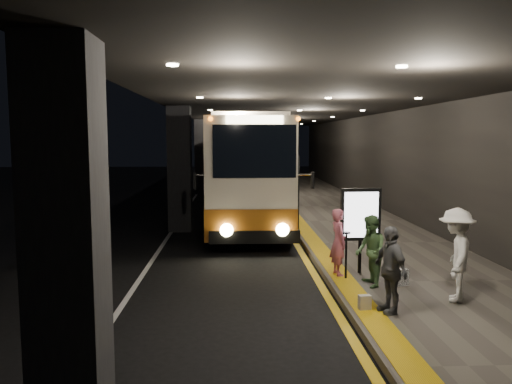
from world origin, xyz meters
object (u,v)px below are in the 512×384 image
object	(u,v)px
bag_polka	(401,277)
bag_plain	(365,302)
coach_second	(244,163)
passenger_waiting_white	(456,255)
info_sign	(361,216)
passenger_waiting_grey	(390,269)
stanchion_post	(346,256)
passenger_boarding	(338,242)
passenger_waiting_green	(370,251)
coach_main	(248,174)

from	to	relation	value
bag_polka	bag_plain	xyz separation A→B (m)	(-1.17, -1.47, -0.04)
coach_second	passenger_waiting_white	xyz separation A→B (m)	(3.64, -21.82, -0.69)
coach_second	info_sign	distance (m)	19.90
passenger_waiting_grey	bag_polka	size ratio (longest dim) A/B	4.40
bag_polka	stanchion_post	xyz separation A→B (m)	(-1.06, 0.58, 0.34)
bag_polka	stanchion_post	bearing A→B (deg)	151.25
passenger_boarding	stanchion_post	xyz separation A→B (m)	(0.11, -0.31, -0.25)
passenger_waiting_green	bag_plain	world-z (taller)	passenger_waiting_green
coach_main	coach_second	size ratio (longest dim) A/B	1.09
coach_second	passenger_boarding	bearing A→B (deg)	-83.33
coach_second	bag_polka	world-z (taller)	coach_second
passenger_boarding	passenger_waiting_white	bearing A→B (deg)	-142.47
coach_second	bag_plain	size ratio (longest dim) A/B	42.22
passenger_boarding	coach_main	bearing A→B (deg)	4.77
bag_polka	coach_main	bearing A→B (deg)	107.53
coach_main	passenger_waiting_grey	distance (m)	11.36
coach_second	stanchion_post	size ratio (longest dim) A/B	11.13
bag_plain	info_sign	bearing A→B (deg)	77.84
bag_plain	bag_polka	bearing A→B (deg)	51.32
coach_second	passenger_waiting_white	size ratio (longest dim) A/B	6.42
coach_second	passenger_boarding	distance (m)	20.02
passenger_waiting_green	bag_plain	xyz separation A→B (m)	(-0.49, -1.45, -0.62)
passenger_boarding	stanchion_post	size ratio (longest dim) A/B	1.48
info_sign	bag_polka	bearing A→B (deg)	-62.57
coach_second	passenger_waiting_grey	size ratio (longest dim) A/B	7.33
passenger_waiting_green	passenger_boarding	bearing A→B (deg)	-153.20
passenger_boarding	bag_polka	bearing A→B (deg)	-134.51
passenger_waiting_white	bag_plain	world-z (taller)	passenger_waiting_white
passenger_waiting_grey	bag_plain	xyz separation A→B (m)	(-0.41, 0.14, -0.65)
passenger_waiting_grey	stanchion_post	bearing A→B (deg)	172.67
passenger_waiting_white	stanchion_post	xyz separation A→B (m)	(-1.77, 1.59, -0.38)
passenger_waiting_green	info_sign	xyz separation A→B (m)	(0.05, 1.07, 0.58)
coach_second	passenger_waiting_grey	distance (m)	22.54
passenger_boarding	bag_plain	xyz separation A→B (m)	(0.00, -2.36, -0.63)
coach_second	passenger_waiting_grey	xyz separation A→B (m)	(2.17, -22.42, -0.80)
coach_main	passenger_waiting_green	size ratio (longest dim) A/B	8.28
coach_main	passenger_waiting_white	xyz separation A→B (m)	(3.71, -10.49, -0.82)
passenger_boarding	passenger_waiting_white	xyz separation A→B (m)	(1.88, -1.90, 0.13)
coach_second	passenger_waiting_green	distance (m)	20.97
coach_main	passenger_waiting_grey	world-z (taller)	coach_main
coach_second	info_sign	bearing A→B (deg)	-81.74
bag_polka	info_sign	xyz separation A→B (m)	(-0.63, 1.05, 1.17)
passenger_waiting_white	bag_polka	xyz separation A→B (m)	(-0.71, 1.01, -0.72)
passenger_waiting_grey	stanchion_post	xyz separation A→B (m)	(-0.30, 2.19, -0.27)
bag_polka	bag_plain	world-z (taller)	bag_polka
coach_second	passenger_boarding	xyz separation A→B (m)	(1.76, -19.92, -0.82)
passenger_waiting_white	passenger_waiting_green	bearing A→B (deg)	-102.17
passenger_waiting_grey	bag_polka	xyz separation A→B (m)	(0.76, 1.61, -0.61)
bag_plain	info_sign	world-z (taller)	info_sign
coach_main	bag_polka	bearing A→B (deg)	-71.59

